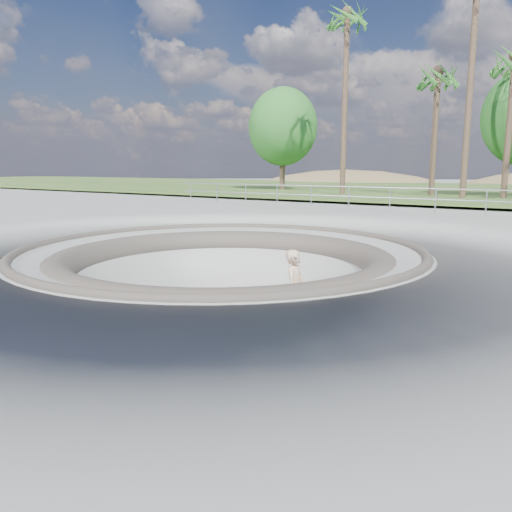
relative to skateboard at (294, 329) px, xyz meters
The scene contains 9 objects.
ground 2.74m from the skateboard, behind, with size 180.00×180.00×0.00m, color gray.
skate_bowl 2.04m from the skateboard, behind, with size 14.00×14.00×4.10m.
grass_strip 33.87m from the skateboard, 93.43° to the left, with size 180.00×36.00×0.12m.
safety_railing 12.18m from the skateboard, 99.76° to the left, with size 25.00×0.06×1.03m.
skateboard is the anchor object (origin of this frame).
skater 0.99m from the skateboard, ahead, with size 0.71×0.47×1.94m, color #D9B28D.
palm_a 26.12m from the skateboard, 112.56° to the left, with size 2.60×2.60×12.44m.
palm_b 25.20m from the skateboard, 98.45° to the left, with size 2.60×2.60×8.61m.
bushy_tree_left 31.12m from the skateboard, 122.60° to the left, with size 5.77×5.25×8.32m.
Camera 1 is at (7.93, -9.82, 2.04)m, focal length 35.00 mm.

